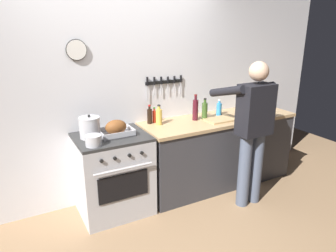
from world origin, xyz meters
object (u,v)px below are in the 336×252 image
(saucepan, at_px, (94,140))
(bottle_hot_sauce, at_px, (154,116))
(cutting_board, at_px, (220,119))
(bottle_wine_red, at_px, (195,109))
(stock_pot, at_px, (90,127))
(stove, at_px, (113,174))
(person_cook, at_px, (253,126))
(bottle_cooking_oil, at_px, (159,116))
(roasting_pan, at_px, (116,129))
(bottle_dish_soap, at_px, (219,109))
(bottle_soy_sauce, at_px, (150,116))
(bottle_olive_oil, at_px, (205,111))

(saucepan, bearing_deg, bottle_hot_sauce, 25.32)
(saucepan, bearing_deg, cutting_board, 3.33)
(bottle_wine_red, bearing_deg, stock_pot, -179.66)
(stove, bearing_deg, saucepan, -141.31)
(saucepan, relative_size, bottle_hot_sauce, 0.86)
(person_cook, bearing_deg, bottle_hot_sauce, 44.55)
(bottle_cooking_oil, bearing_deg, stock_pot, -176.34)
(person_cook, xyz_separation_m, bottle_wine_red, (-0.34, 0.63, 0.08))
(stove, xyz_separation_m, roasting_pan, (0.06, -0.00, 0.52))
(roasting_pan, relative_size, bottle_dish_soap, 1.71)
(bottle_hot_sauce, distance_m, bottle_soy_sauce, 0.07)
(roasting_pan, bearing_deg, stove, 175.99)
(person_cook, xyz_separation_m, saucepan, (-1.68, 0.38, 0.00))
(bottle_olive_oil, bearing_deg, bottle_dish_soap, 12.74)
(stock_pot, distance_m, bottle_wine_red, 1.30)
(bottle_hot_sauce, xyz_separation_m, bottle_wine_red, (0.49, -0.15, 0.06))
(bottle_cooking_oil, bearing_deg, cutting_board, -15.64)
(person_cook, relative_size, bottle_hot_sauce, 8.93)
(stock_pot, relative_size, bottle_cooking_oil, 1.04)
(cutting_board, xyz_separation_m, bottle_dish_soap, (0.12, 0.19, 0.08))
(stock_pot, relative_size, bottle_hot_sauce, 1.33)
(stove, height_order, bottle_olive_oil, bottle_olive_oil)
(stock_pot, distance_m, bottle_soy_sauce, 0.76)
(person_cook, relative_size, bottle_wine_red, 5.21)
(bottle_olive_oil, bearing_deg, saucepan, -171.19)
(cutting_board, bearing_deg, roasting_pan, 175.90)
(person_cook, relative_size, bottle_soy_sauce, 7.35)
(bottle_cooking_oil, distance_m, bottle_dish_soap, 0.86)
(person_cook, bearing_deg, bottle_cooking_oil, 48.15)
(saucepan, relative_size, bottle_soy_sauce, 0.71)
(roasting_pan, bearing_deg, person_cook, -22.23)
(person_cook, bearing_deg, bottle_wine_red, 26.29)
(person_cook, height_order, bottle_dish_soap, person_cook)
(stove, bearing_deg, bottle_olive_oil, 1.64)
(saucepan, height_order, bottle_hot_sauce, bottle_hot_sauce)
(bottle_hot_sauce, bearing_deg, person_cook, -43.30)
(stock_pot, relative_size, saucepan, 1.55)
(bottle_cooking_oil, bearing_deg, bottle_dish_soap, -0.94)
(stock_pot, bearing_deg, person_cook, -20.84)
(roasting_pan, xyz_separation_m, bottle_soy_sauce, (0.49, 0.20, 0.02))
(saucepan, distance_m, bottle_wine_red, 1.36)
(stove, relative_size, person_cook, 0.54)
(bottle_dish_soap, distance_m, bottle_wine_red, 0.39)
(bottle_hot_sauce, height_order, bottle_wine_red, bottle_wine_red)
(stove, relative_size, bottle_olive_oil, 3.40)
(saucepan, xyz_separation_m, bottle_olive_oil, (1.45, 0.23, 0.06))
(cutting_board, relative_size, bottle_cooking_oil, 1.52)
(stock_pot, height_order, bottle_cooking_oil, stock_pot)
(saucepan, distance_m, bottle_soy_sauce, 0.87)
(stove, height_order, bottle_cooking_oil, bottle_cooking_oil)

